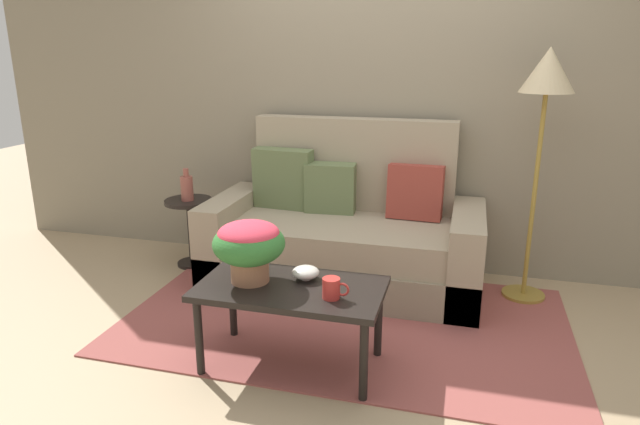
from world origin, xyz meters
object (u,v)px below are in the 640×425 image
Objects in this scene: floor_lamp at (546,92)px; coffee_mug at (332,288)px; snack_bowl at (306,272)px; potted_plant at (249,244)px; table_vase at (187,187)px; coffee_table at (291,295)px; couch at (344,236)px; side_table at (190,220)px.

coffee_mug is at bearing -127.95° from floor_lamp.
snack_bowl is at bearing -137.15° from floor_lamp.
potted_plant reaches higher than table_vase.
coffee_mug is 0.93× the size of snack_bowl.
coffee_table is 0.34m from potted_plant.
table_vase is at bearing 139.92° from snack_bowl.
couch reaches higher than snack_bowl.
potted_plant is (-0.24, -1.18, 0.33)m from couch.
side_table is at bearing 138.97° from coffee_mug.
table_vase is at bearing 139.29° from coffee_mug.
couch is 1.24m from potted_plant.
snack_bowl is at bearing 63.15° from coffee_table.
floor_lamp is (2.47, 0.06, 1.01)m from side_table.
side_table is 3.66× the size of snack_bowl.
table_vase is (0.01, -0.02, 0.26)m from side_table.
potted_plant is 2.59× the size of snack_bowl.
floor_lamp reaches higher than potted_plant.
floor_lamp is 4.39× the size of potted_plant.
table_vase is at bearing -178.18° from floor_lamp.
couch is 1.18m from coffee_table.
couch reaches higher than table_vase.
side_table is 1.92m from coffee_mug.
potted_plant is at bearing -50.01° from side_table.
side_table is 1.65m from snack_bowl.
coffee_table is at bearing -0.83° from potted_plant.
potted_plant reaches higher than side_table.
floor_lamp is 2.57m from table_vase.
couch reaches higher than side_table.
floor_lamp reaches higher than table_vase.
coffee_table is at bearing 160.19° from coffee_mug.
potted_plant is 0.50m from coffee_mug.
couch is 1.24m from table_vase.
snack_bowl is at bearing 135.47° from coffee_mug.
coffee_mug is at bearing -41.03° from side_table.
potted_plant is 0.34m from snack_bowl.
table_vase is (-1.25, 1.05, 0.13)m from snack_bowl.
coffee_mug is 0.27m from snack_bowl.
coffee_mug is at bearing -44.53° from snack_bowl.
table_vase reaches higher than side_table.
couch is 1.62m from floor_lamp.
coffee_table is at bearing -43.86° from table_vase.
couch is 3.59× the size of side_table.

